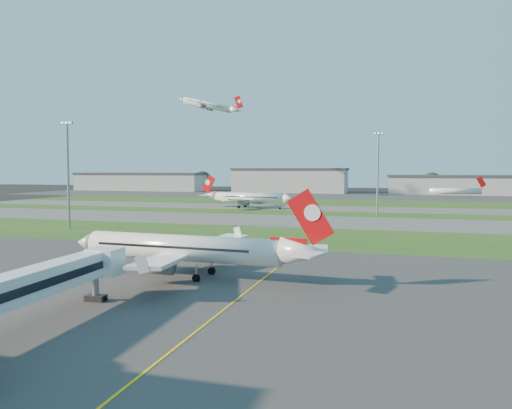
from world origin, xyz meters
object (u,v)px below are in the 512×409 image
at_px(airliner_taxiing, 249,198).
at_px(light_mast_west, 68,167).
at_px(light_mast_centre, 378,168).
at_px(airliner_parked, 184,249).
at_px(jet_bridge, 20,287).
at_px(mini_jet_near, 456,191).

height_order(airliner_taxiing, light_mast_west, light_mast_west).
bearing_deg(light_mast_centre, airliner_parked, -101.76).
distance_m(jet_bridge, airliner_taxiing, 141.94).
relative_size(jet_bridge, mini_jet_near, 0.95).
xyz_separation_m(airliner_parked, mini_jet_near, (54.49, 214.83, -0.45)).
distance_m(jet_bridge, airliner_parked, 25.27).
bearing_deg(jet_bridge, light_mast_west, 123.91).
bearing_deg(airliner_parked, mini_jet_near, 78.66).
height_order(airliner_taxiing, mini_jet_near, airliner_taxiing).
xyz_separation_m(airliner_parked, airliner_taxiing, (-26.42, 115.32, 0.13)).
height_order(airliner_parked, light_mast_west, light_mast_west).
height_order(jet_bridge, light_mast_centre, light_mast_centre).
relative_size(jet_bridge, airliner_taxiing, 0.77).
relative_size(mini_jet_near, light_mast_west, 1.10).
bearing_deg(airliner_parked, light_mast_west, 142.37).
distance_m(mini_jet_near, light_mast_centre, 121.90).
relative_size(mini_jet_near, light_mast_centre, 1.10).
distance_m(airliner_taxiing, light_mast_west, 77.33).
xyz_separation_m(jet_bridge, mini_jet_near, (58.82, 239.73, -0.73)).
distance_m(airliner_parked, mini_jet_near, 221.63).
bearing_deg(light_mast_west, jet_bridge, -56.09).
height_order(mini_jet_near, light_mast_centre, light_mast_centre).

